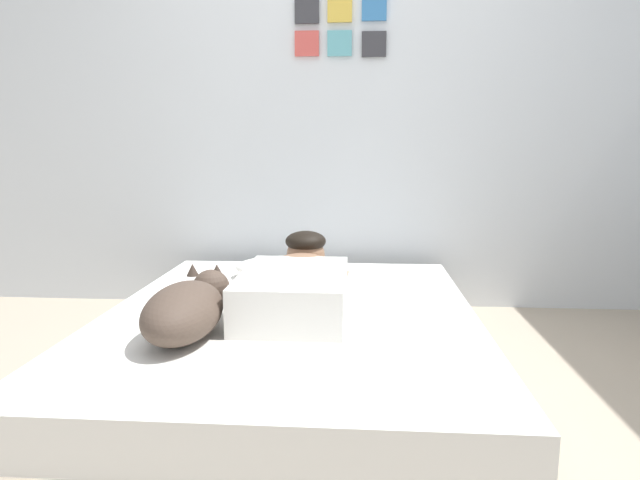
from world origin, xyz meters
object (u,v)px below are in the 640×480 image
at_px(bed, 291,343).
at_px(dog, 187,308).
at_px(coffee_cup, 317,280).
at_px(person_lying, 297,281).
at_px(pillow, 285,268).
at_px(cell_phone, 289,305).

relative_size(bed, dog, 3.48).
bearing_deg(bed, coffee_cup, 78.24).
height_order(person_lying, dog, person_lying).
xyz_separation_m(bed, pillow, (-0.10, 0.57, 0.20)).
bearing_deg(cell_phone, pillow, 99.84).
distance_m(pillow, dog, 0.95).
distance_m(person_lying, dog, 0.55).
distance_m(bed, dog, 0.54).
xyz_separation_m(dog, coffee_cup, (0.41, 0.73, -0.07)).
bearing_deg(person_lying, cell_phone, -146.72).
bearing_deg(coffee_cup, bed, -101.76).
bearing_deg(pillow, bed, -79.65).
bearing_deg(bed, person_lying, 76.10).
distance_m(pillow, cell_phone, 0.53).
bearing_deg(bed, dog, -133.85).
bearing_deg(dog, cell_phone, 51.60).
bearing_deg(cell_phone, coffee_cup, 73.92).
bearing_deg(cell_phone, dog, -128.40).
distance_m(bed, coffee_cup, 0.43).
xyz_separation_m(pillow, cell_phone, (0.09, -0.52, -0.05)).
distance_m(bed, person_lying, 0.26).
bearing_deg(coffee_cup, person_lying, -101.21).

